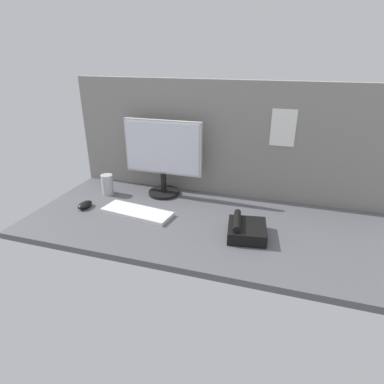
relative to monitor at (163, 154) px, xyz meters
The scene contains 7 objects.
ground_plane 49.20cm from the monitor, 36.84° to the right, with size 180.00×80.00×3.00cm, color #515156.
cubicle_wall_back 36.64cm from the monitor, 20.19° to the left, with size 180.00×5.50×64.04cm.
monitor is the anchor object (origin of this frame).
keyboard 37.08cm from the monitor, 97.38° to the right, with size 37.00×13.00×2.00cm, color silver.
mouse 50.56cm from the monitor, 137.98° to the right, with size 5.60×9.60×3.40cm, color black.
mug_steel 37.96cm from the monitor, 162.71° to the right, with size 6.81×6.81×11.72cm.
desk_phone 66.41cm from the monitor, 32.26° to the right, with size 19.64×21.32×8.80cm.
Camera 1 is at (34.14, -136.84, 76.93)cm, focal length 30.18 mm.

